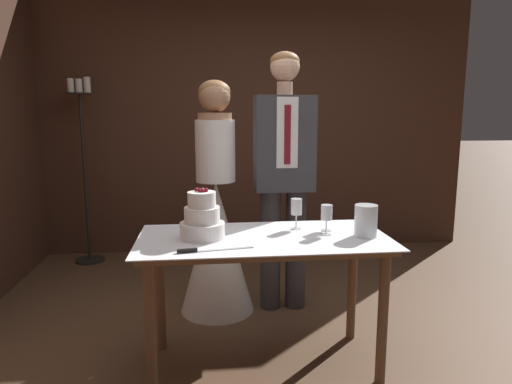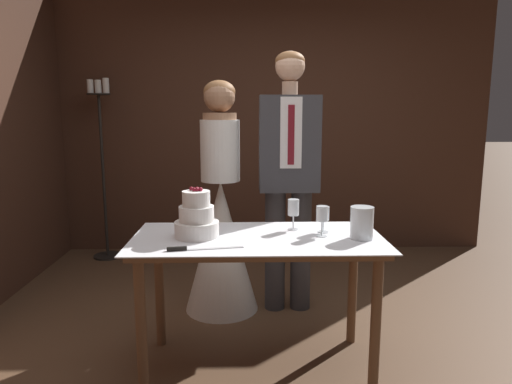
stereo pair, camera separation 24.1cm
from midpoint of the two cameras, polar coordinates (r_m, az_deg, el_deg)
name	(u,v)px [view 1 (the left image)]	position (r m, az deg, el deg)	size (l,w,h in m)	color
ground_plane	(295,354)	(2.95, 2.46, -19.65)	(40.00, 40.00, 0.00)	brown
wall_back	(255,119)	(4.85, -1.58, 9.08)	(4.55, 0.12, 2.77)	#472B1E
cake_table	(264,254)	(2.58, -1.74, -7.78)	(1.39, 0.69, 0.77)	brown
tiered_cake	(202,219)	(2.54, -9.47, -3.43)	(0.25, 0.25, 0.28)	white
cake_knife	(201,250)	(2.32, -9.93, -7.20)	(0.39, 0.08, 0.02)	silver
wine_glass_near	(327,213)	(2.67, 6.28, -2.64)	(0.07, 0.07, 0.15)	silver
wine_glass_middle	(296,208)	(2.69, 2.52, -2.08)	(0.07, 0.07, 0.18)	silver
wine_glass_far	(327,214)	(2.58, 6.18, -2.79)	(0.07, 0.07, 0.17)	silver
hurricane_candle	(366,221)	(2.59, 10.98, -3.65)	(0.13, 0.13, 0.18)	silver
bride	(216,228)	(3.34, -7.04, -4.57)	(0.54, 0.54, 1.68)	white
groom	(284,169)	(3.29, 1.41, 2.83)	(0.42, 0.25, 1.87)	#38383D
candle_stand	(85,169)	(4.72, -22.04, 2.66)	(0.28, 0.28, 1.78)	black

